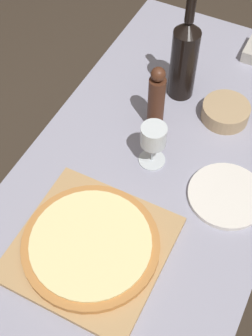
{
  "coord_description": "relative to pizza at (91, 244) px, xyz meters",
  "views": [
    {
      "loc": [
        0.29,
        -0.64,
        1.87
      ],
      "look_at": [
        -0.05,
        0.04,
        0.84
      ],
      "focal_mm": 50.0,
      "sensor_mm": 36.0,
      "label": 1
    }
  ],
  "objects": [
    {
      "name": "cutting_board",
      "position": [
        0.0,
        0.0,
        -0.02
      ],
      "size": [
        0.37,
        0.37,
        0.02
      ],
      "color": "tan",
      "rests_on": "dining_table"
    },
    {
      "name": "dining_table",
      "position": [
        0.04,
        0.19,
        -0.13
      ],
      "size": [
        0.73,
        1.72,
        0.78
      ],
      "color": "#9393A8",
      "rests_on": "ground_plane"
    },
    {
      "name": "small_bowl",
      "position": [
        0.15,
        0.59,
        -0.0
      ],
      "size": [
        0.15,
        0.15,
        0.05
      ],
      "color": "tan",
      "rests_on": "dining_table"
    },
    {
      "name": "wine_bottle",
      "position": [
        -0.02,
        0.63,
        0.11
      ],
      "size": [
        0.08,
        0.08,
        0.36
      ],
      "color": "black",
      "rests_on": "dining_table"
    },
    {
      "name": "wine_glass",
      "position": [
        0.02,
        0.33,
        0.07
      ],
      "size": [
        0.08,
        0.08,
        0.14
      ],
      "color": "silver",
      "rests_on": "dining_table"
    },
    {
      "name": "pepper_mill",
      "position": [
        -0.03,
        0.47,
        0.08
      ],
      "size": [
        0.05,
        0.05,
        0.23
      ],
      "color": "#4C2819",
      "rests_on": "dining_table"
    },
    {
      "name": "pizza",
      "position": [
        0.0,
        0.0,
        0.0
      ],
      "size": [
        0.35,
        0.35,
        0.02
      ],
      "color": "#BC7A3D",
      "rests_on": "cutting_board"
    },
    {
      "name": "ground_plane",
      "position": [
        0.04,
        0.19,
        -0.8
      ],
      "size": [
        12.0,
        12.0,
        0.0
      ],
      "primitive_type": "plane",
      "color": "#382D23"
    },
    {
      "name": "dinner_plate",
      "position": [
        0.26,
        0.31,
        -0.02
      ],
      "size": [
        0.22,
        0.22,
        0.01
      ],
      "color": "silver",
      "rests_on": "dining_table"
    }
  ]
}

